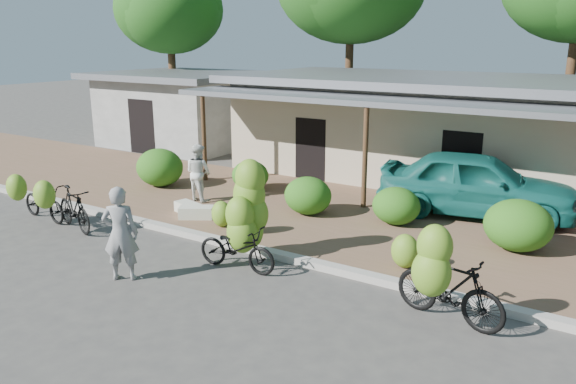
% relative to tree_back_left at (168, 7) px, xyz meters
% --- Properties ---
extents(ground, '(100.00, 100.00, 0.00)m').
position_rel_tree_back_left_xyz_m(ground, '(13.69, -13.11, -5.98)').
color(ground, '#423F3D').
rests_on(ground, ground).
extents(sidewalk, '(60.00, 6.00, 0.12)m').
position_rel_tree_back_left_xyz_m(sidewalk, '(13.69, -8.11, -5.92)').
color(sidewalk, brown).
rests_on(sidewalk, ground).
extents(curb, '(60.00, 0.25, 0.15)m').
position_rel_tree_back_left_xyz_m(curb, '(13.69, -11.11, -5.90)').
color(curb, '#A8A399').
rests_on(curb, ground).
extents(shop_main, '(13.00, 8.50, 3.35)m').
position_rel_tree_back_left_xyz_m(shop_main, '(13.69, -2.18, -4.26)').
color(shop_main, '#B9A98C').
rests_on(shop_main, ground).
extents(shop_grey, '(7.00, 6.00, 3.15)m').
position_rel_tree_back_left_xyz_m(shop_grey, '(2.69, -2.12, -4.36)').
color(shop_grey, '#A5A5A0').
rests_on(shop_grey, ground).
extents(tree_back_left, '(5.22, 5.10, 7.92)m').
position_rel_tree_back_left_xyz_m(tree_back_left, '(0.00, 0.00, 0.00)').
color(tree_back_left, brown).
rests_on(tree_back_left, ground).
extents(hedge_0, '(1.49, 1.34, 1.16)m').
position_rel_tree_back_left_xyz_m(hedge_0, '(7.40, -8.34, -5.28)').
color(hedge_0, '#205814').
rests_on(hedge_0, sidewalk).
extents(hedge_1, '(1.14, 1.03, 0.89)m').
position_rel_tree_back_left_xyz_m(hedge_1, '(10.04, -7.22, -5.41)').
color(hedge_1, '#205814').
rests_on(hedge_1, sidewalk).
extents(hedge_2, '(1.26, 1.13, 0.98)m').
position_rel_tree_back_left_xyz_m(hedge_2, '(12.73, -8.36, -5.37)').
color(hedge_2, '#205814').
rests_on(hedge_2, sidewalk).
extents(hedge_3, '(1.18, 1.07, 0.92)m').
position_rel_tree_back_left_xyz_m(hedge_3, '(14.98, -7.91, -5.40)').
color(hedge_3, '#205814').
rests_on(hedge_3, sidewalk).
extents(hedge_4, '(1.44, 1.29, 1.12)m').
position_rel_tree_back_left_xyz_m(hedge_4, '(17.85, -8.18, -5.30)').
color(hedge_4, '#205814').
rests_on(hedge_4, sidewalk).
extents(bike_far_left, '(1.85, 1.28, 1.33)m').
position_rel_tree_back_left_xyz_m(bike_far_left, '(7.06, -12.22, -5.44)').
color(bike_far_left, black).
rests_on(bike_far_left, ground).
extents(bike_left, '(1.84, 1.34, 1.36)m').
position_rel_tree_back_left_xyz_m(bike_left, '(8.38, -12.32, -5.37)').
color(bike_left, black).
rests_on(bike_left, ground).
extents(bike_center, '(1.79, 1.22, 2.19)m').
position_rel_tree_back_left_xyz_m(bike_center, '(13.24, -11.76, -5.08)').
color(bike_center, black).
rests_on(bike_center, ground).
extents(bike_right, '(2.00, 1.35, 1.83)m').
position_rel_tree_back_left_xyz_m(bike_right, '(17.49, -12.05, -5.23)').
color(bike_right, black).
rests_on(bike_right, ground).
extents(loose_banana_a, '(0.51, 0.44, 0.64)m').
position_rel_tree_back_left_xyz_m(loose_banana_a, '(11.51, -10.38, -5.54)').
color(loose_banana_a, '#67A328').
rests_on(loose_banana_a, sidewalk).
extents(loose_banana_b, '(0.51, 0.44, 0.64)m').
position_rel_tree_back_left_xyz_m(loose_banana_b, '(12.36, -10.34, -5.54)').
color(loose_banana_b, '#67A328').
rests_on(loose_banana_b, sidewalk).
extents(loose_banana_c, '(0.56, 0.47, 0.70)m').
position_rel_tree_back_left_xyz_m(loose_banana_c, '(16.18, -10.39, -5.51)').
color(loose_banana_c, '#67A328').
rests_on(loose_banana_c, sidewalk).
extents(sack_near, '(0.93, 0.78, 0.30)m').
position_rel_tree_back_left_xyz_m(sack_near, '(10.53, -10.21, -5.71)').
color(sack_near, beige).
rests_on(sack_near, sidewalk).
extents(sack_far, '(0.82, 0.55, 0.28)m').
position_rel_tree_back_left_xyz_m(sack_far, '(10.06, -9.99, -5.72)').
color(sack_far, beige).
rests_on(sack_far, sidewalk).
extents(vendor, '(0.82, 0.75, 1.87)m').
position_rel_tree_back_left_xyz_m(vendor, '(11.69, -13.61, -5.04)').
color(vendor, gray).
rests_on(vendor, ground).
extents(bystander, '(0.84, 0.68, 1.61)m').
position_rel_tree_back_left_xyz_m(bystander, '(9.51, -8.92, -5.05)').
color(bystander, silver).
rests_on(bystander, sidewalk).
extents(teal_van, '(5.16, 2.83, 1.66)m').
position_rel_tree_back_left_xyz_m(teal_van, '(16.41, -6.11, -5.03)').
color(teal_van, '#16655D').
rests_on(teal_van, sidewalk).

